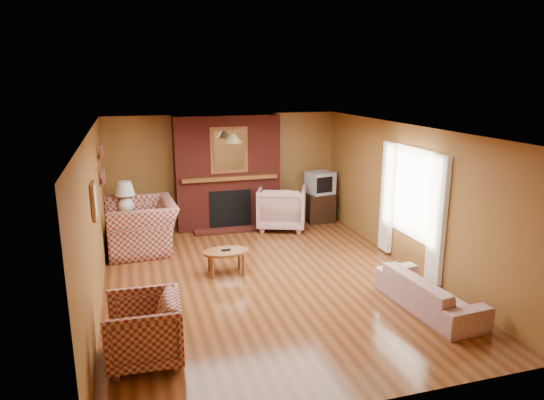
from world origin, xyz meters
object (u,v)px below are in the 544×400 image
object	(u,v)px
tv_stand	(319,207)
floral_armchair	(282,207)
table_lamp	(125,195)
crt_tv	(320,183)
plaid_loveseat	(141,226)
coffee_table	(226,254)
floral_sofa	(429,292)
fireplace	(227,173)
plaid_armchair	(144,330)
side_table	(128,228)

from	to	relation	value
tv_stand	floral_armchair	bearing A→B (deg)	-160.92
table_lamp	crt_tv	xyz separation A→B (m)	(4.15, 0.34, -0.07)
tv_stand	plaid_loveseat	bearing A→B (deg)	-165.27
coffee_table	crt_tv	size ratio (longest dim) A/B	1.24
table_lamp	floral_sofa	bearing A→B (deg)	-45.63
fireplace	table_lamp	distance (m)	2.18
coffee_table	tv_stand	xyz separation A→B (m)	(2.62, 2.41, -0.02)
plaid_loveseat	plaid_armchair	world-z (taller)	plaid_loveseat
floral_armchair	tv_stand	world-z (taller)	floral_armchair
side_table	tv_stand	xyz separation A→B (m)	(4.15, 0.35, 0.02)
fireplace	floral_sofa	world-z (taller)	fireplace
fireplace	table_lamp	bearing A→B (deg)	-165.71
plaid_armchair	tv_stand	world-z (taller)	plaid_armchair
plaid_armchair	fireplace	bearing A→B (deg)	160.40
table_lamp	tv_stand	bearing A→B (deg)	4.82
side_table	plaid_armchair	bearing A→B (deg)	-87.99
floral_armchair	floral_sofa	bearing A→B (deg)	123.13
floral_sofa	fireplace	bearing A→B (deg)	17.79
fireplace	floral_armchair	xyz separation A→B (m)	(1.07, -0.46, -0.72)
plaid_loveseat	side_table	xyz separation A→B (m)	(-0.25, 0.44, -0.16)
plaid_armchair	tv_stand	xyz separation A→B (m)	(4.00, 4.63, -0.06)
fireplace	crt_tv	world-z (taller)	fireplace
plaid_armchair	tv_stand	size ratio (longest dim) A/B	1.31
coffee_table	tv_stand	distance (m)	3.56
side_table	tv_stand	size ratio (longest dim) A/B	0.95
fireplace	floral_sofa	bearing A→B (deg)	-67.66
table_lamp	crt_tv	bearing A→B (deg)	4.74
fireplace	crt_tv	xyz separation A→B (m)	(2.05, -0.19, -0.30)
fireplace	coffee_table	world-z (taller)	fireplace
table_lamp	fireplace	bearing A→B (deg)	14.29
fireplace	coffee_table	bearing A→B (deg)	-102.29
floral_armchair	table_lamp	size ratio (longest dim) A/B	1.64
table_lamp	side_table	bearing A→B (deg)	135.00
coffee_table	floral_armchair	bearing A→B (deg)	52.46
floral_armchair	coffee_table	bearing A→B (deg)	74.36
tv_stand	floral_sofa	bearing A→B (deg)	-88.67
tv_stand	side_table	bearing A→B (deg)	-171.92
plaid_armchair	side_table	distance (m)	4.29
crt_tv	table_lamp	bearing A→B (deg)	-175.26
plaid_armchair	crt_tv	world-z (taller)	crt_tv
floral_armchair	table_lamp	distance (m)	3.21
floral_armchair	table_lamp	world-z (taller)	table_lamp
fireplace	tv_stand	bearing A→B (deg)	-5.15
floral_sofa	table_lamp	distance (m)	5.76
floral_sofa	plaid_armchair	bearing A→B (deg)	88.33
plaid_armchair	floral_armchair	xyz separation A→B (m)	(3.02, 4.36, 0.08)
floral_armchair	side_table	bearing A→B (deg)	23.22
coffee_table	fireplace	bearing A→B (deg)	77.71
coffee_table	side_table	xyz separation A→B (m)	(-1.53, 2.06, -0.04)
fireplace	crt_tv	distance (m)	2.08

